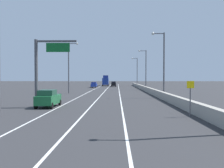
% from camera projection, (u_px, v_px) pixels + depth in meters
% --- Properties ---
extents(ground_plane, '(320.00, 320.00, 0.00)m').
position_uv_depth(ground_plane, '(114.00, 89.00, 67.20)').
color(ground_plane, '#2D2D30').
extents(lane_stripe_left, '(0.16, 130.00, 0.00)m').
position_uv_depth(lane_stripe_left, '(91.00, 91.00, 58.32)').
color(lane_stripe_left, silver).
rests_on(lane_stripe_left, ground_plane).
extents(lane_stripe_center, '(0.16, 130.00, 0.00)m').
position_uv_depth(lane_stripe_center, '(105.00, 91.00, 58.24)').
color(lane_stripe_center, silver).
rests_on(lane_stripe_center, ground_plane).
extents(lane_stripe_right, '(0.16, 130.00, 0.00)m').
position_uv_depth(lane_stripe_right, '(119.00, 91.00, 58.17)').
color(lane_stripe_right, silver).
rests_on(lane_stripe_right, ground_plane).
extents(jersey_barrier_right, '(0.60, 120.00, 1.10)m').
position_uv_depth(jersey_barrier_right, '(156.00, 93.00, 43.03)').
color(jersey_barrier_right, '#9E998E').
rests_on(jersey_barrier_right, ground_plane).
extents(overhead_sign_gantry, '(4.68, 0.36, 7.50)m').
position_uv_depth(overhead_sign_gantry, '(43.00, 65.00, 26.22)').
color(overhead_sign_gantry, '#47474C').
rests_on(overhead_sign_gantry, ground_plane).
extents(speed_advisory_sign, '(0.60, 0.11, 3.00)m').
position_uv_depth(speed_advisory_sign, '(190.00, 96.00, 19.71)').
color(speed_advisory_sign, '#4C4C51').
rests_on(speed_advisory_sign, ground_plane).
extents(lamp_post_right_second, '(2.14, 0.44, 10.59)m').
position_uv_depth(lamp_post_right_second, '(162.00, 60.00, 38.13)').
color(lamp_post_right_second, '#4C4C51').
rests_on(lamp_post_right_second, ground_plane).
extents(lamp_post_right_third, '(2.14, 0.44, 10.59)m').
position_uv_depth(lamp_post_right_third, '(145.00, 67.00, 62.55)').
color(lamp_post_right_third, '#4C4C51').
rests_on(lamp_post_right_third, ground_plane).
extents(lamp_post_right_fourth, '(2.14, 0.44, 10.59)m').
position_uv_depth(lamp_post_right_fourth, '(136.00, 70.00, 86.98)').
color(lamp_post_right_fourth, '#4C4C51').
rests_on(lamp_post_right_fourth, ground_plane).
extents(lamp_post_left_near, '(2.14, 0.44, 10.59)m').
position_uv_depth(lamp_post_left_near, '(1.00, 45.00, 20.06)').
color(lamp_post_left_near, '#4C4C51').
rests_on(lamp_post_left_near, ground_plane).
extents(lamp_post_left_mid, '(2.14, 0.44, 10.59)m').
position_uv_depth(lamp_post_left_mid, '(70.00, 64.00, 49.37)').
color(lamp_post_left_mid, '#4C4C51').
rests_on(lamp_post_left_mid, ground_plane).
extents(car_green_0, '(1.94, 4.37, 1.93)m').
position_uv_depth(car_green_0, '(48.00, 98.00, 26.44)').
color(car_green_0, '#196033').
rests_on(car_green_0, ground_plane).
extents(car_black_1, '(1.89, 4.82, 1.93)m').
position_uv_depth(car_black_1, '(114.00, 84.00, 86.47)').
color(car_black_1, black).
rests_on(car_black_1, ground_plane).
extents(car_blue_2, '(1.85, 4.74, 1.87)m').
position_uv_depth(car_blue_2, '(94.00, 85.00, 78.22)').
color(car_blue_2, '#1E389E').
rests_on(car_blue_2, ground_plane).
extents(box_truck, '(2.58, 8.34, 4.26)m').
position_uv_depth(box_truck, '(106.00, 81.00, 96.46)').
color(box_truck, navy).
rests_on(box_truck, ground_plane).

